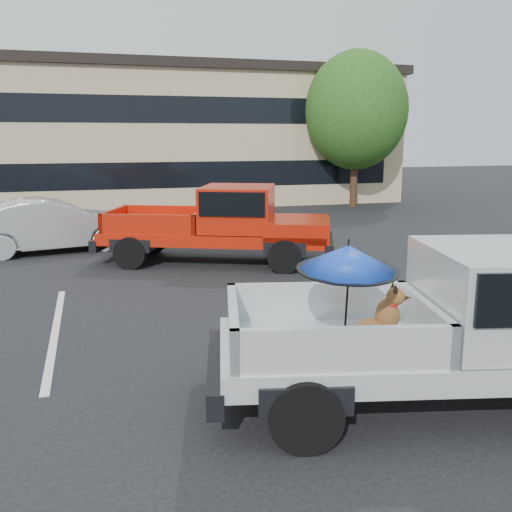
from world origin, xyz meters
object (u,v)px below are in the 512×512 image
object	(u,v)px
tree_right	(356,111)
silver_sedan	(52,225)
silver_pickup	(481,319)
tree_back	(243,112)
red_pickup	(231,221)

from	to	relation	value
tree_right	silver_sedan	xyz separation A→B (m)	(-12.40, -7.02, -3.48)
silver_pickup	tree_back	bearing A→B (deg)	93.71
silver_pickup	red_pickup	xyz separation A→B (m)	(-0.97, 8.29, -0.00)
tree_back	silver_sedan	xyz separation A→B (m)	(-9.40, -15.02, -3.68)
tree_back	silver_sedan	bearing A→B (deg)	-122.04
tree_right	red_pickup	xyz separation A→B (m)	(-8.02, -9.78, -3.16)
silver_pickup	red_pickup	bearing A→B (deg)	109.20
tree_back	red_pickup	world-z (taller)	tree_back
tree_back	tree_right	bearing A→B (deg)	-69.44
silver_pickup	silver_sedan	xyz separation A→B (m)	(-5.35, 11.06, -0.32)
tree_back	silver_pickup	xyz separation A→B (m)	(-4.05, -26.08, -3.36)
tree_right	silver_sedan	distance (m)	14.67
tree_right	red_pickup	world-z (taller)	tree_right
tree_right	red_pickup	bearing A→B (deg)	-129.34
silver_sedan	silver_pickup	bearing A→B (deg)	-165.56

